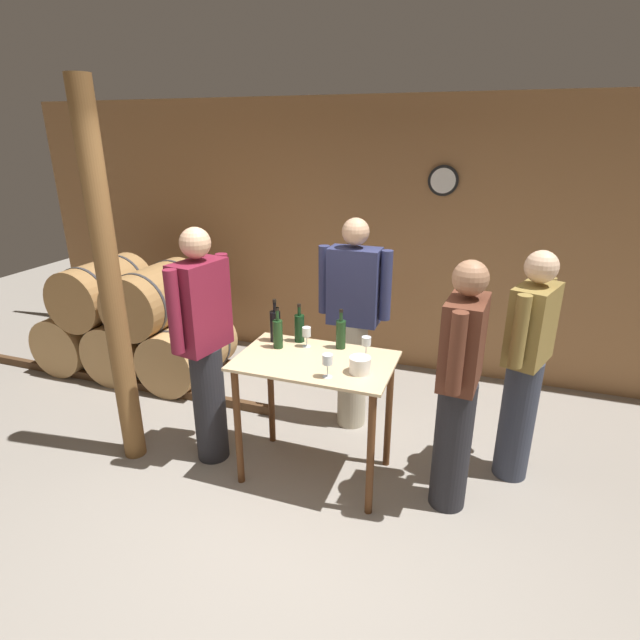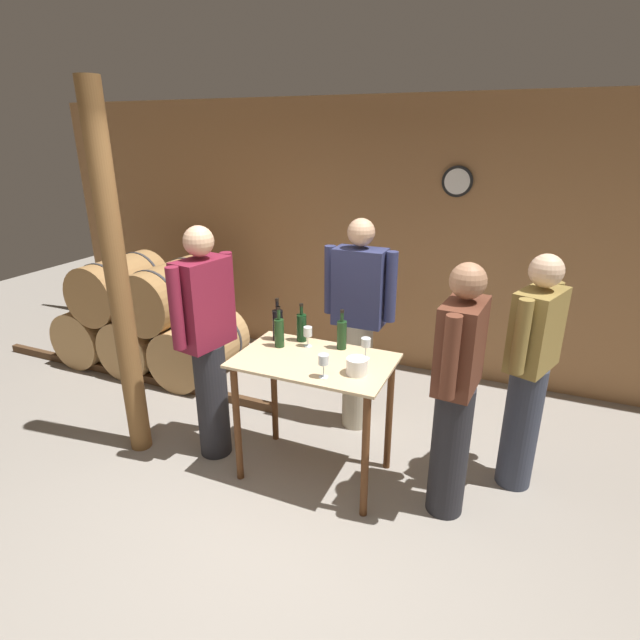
{
  "view_description": "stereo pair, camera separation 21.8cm",
  "coord_description": "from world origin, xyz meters",
  "px_view_note": "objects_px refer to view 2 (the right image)",
  "views": [
    {
      "loc": [
        1.01,
        -2.26,
        2.36
      ],
      "look_at": [
        -0.04,
        0.72,
        1.17
      ],
      "focal_mm": 28.0,
      "sensor_mm": 36.0,
      "label": 1
    },
    {
      "loc": [
        1.21,
        -2.18,
        2.36
      ],
      "look_at": [
        -0.04,
        0.72,
        1.17
      ],
      "focal_mm": 28.0,
      "sensor_mm": 36.0,
      "label": 2
    }
  ],
  "objects_px": {
    "wine_bottle_right": "(342,334)",
    "wine_glass_near_right": "(366,343)",
    "wine_bottle_left": "(279,332)",
    "ice_bucket": "(357,366)",
    "wine_glass_near_center": "(324,361)",
    "wine_glass_near_left": "(308,332)",
    "wine_bottle_far_left": "(278,324)",
    "wooden_post": "(118,285)",
    "wine_bottle_center": "(302,327)",
    "person_visitor_near_door": "(530,371)",
    "person_visitor_bearded": "(207,341)",
    "person_visitor_with_scarf": "(456,390)",
    "person_host": "(359,322)"
  },
  "relations": [
    {
      "from": "wine_bottle_right",
      "to": "wine_glass_near_right",
      "type": "height_order",
      "value": "wine_bottle_right"
    },
    {
      "from": "wine_bottle_left",
      "to": "ice_bucket",
      "type": "height_order",
      "value": "wine_bottle_left"
    },
    {
      "from": "wine_glass_near_center",
      "to": "wine_bottle_left",
      "type": "bearing_deg",
      "value": 146.29
    },
    {
      "from": "wine_bottle_right",
      "to": "ice_bucket",
      "type": "height_order",
      "value": "wine_bottle_right"
    },
    {
      "from": "wine_bottle_left",
      "to": "wine_glass_near_left",
      "type": "height_order",
      "value": "wine_bottle_left"
    },
    {
      "from": "wine_bottle_left",
      "to": "wine_glass_near_center",
      "type": "height_order",
      "value": "wine_bottle_left"
    },
    {
      "from": "wine_bottle_far_left",
      "to": "wooden_post",
      "type": "bearing_deg",
      "value": -156.16
    },
    {
      "from": "wine_glass_near_left",
      "to": "wine_bottle_center",
      "type": "bearing_deg",
      "value": 138.61
    },
    {
      "from": "wooden_post",
      "to": "wine_bottle_center",
      "type": "relative_size",
      "value": 9.32
    },
    {
      "from": "wine_bottle_far_left",
      "to": "person_visitor_near_door",
      "type": "xyz_separation_m",
      "value": [
        1.74,
        0.26,
        -0.16
      ]
    },
    {
      "from": "ice_bucket",
      "to": "wine_bottle_center",
      "type": "bearing_deg",
      "value": 147.85
    },
    {
      "from": "wine_glass_near_left",
      "to": "wine_bottle_far_left",
      "type": "bearing_deg",
      "value": 174.53
    },
    {
      "from": "person_visitor_bearded",
      "to": "person_visitor_with_scarf",
      "type": "bearing_deg",
      "value": 2.15
    },
    {
      "from": "wine_bottle_left",
      "to": "person_visitor_near_door",
      "type": "xyz_separation_m",
      "value": [
        1.67,
        0.37,
        -0.15
      ]
    },
    {
      "from": "wine_glass_near_center",
      "to": "person_visitor_near_door",
      "type": "height_order",
      "value": "person_visitor_near_door"
    },
    {
      "from": "wine_bottle_left",
      "to": "person_visitor_with_scarf",
      "type": "relative_size",
      "value": 0.18
    },
    {
      "from": "person_visitor_near_door",
      "to": "wine_bottle_far_left",
      "type": "bearing_deg",
      "value": -171.36
    },
    {
      "from": "wine_bottle_right",
      "to": "ice_bucket",
      "type": "relative_size",
      "value": 2.13
    },
    {
      "from": "wine_bottle_center",
      "to": "wine_bottle_far_left",
      "type": "bearing_deg",
      "value": -163.47
    },
    {
      "from": "wine_glass_near_right",
      "to": "wine_bottle_left",
      "type": "bearing_deg",
      "value": -175.4
    },
    {
      "from": "wine_bottle_far_left",
      "to": "wine_glass_near_center",
      "type": "bearing_deg",
      "value": -37.94
    },
    {
      "from": "ice_bucket",
      "to": "person_host",
      "type": "relative_size",
      "value": 0.08
    },
    {
      "from": "wine_bottle_left",
      "to": "person_visitor_with_scarf",
      "type": "bearing_deg",
      "value": -4.66
    },
    {
      "from": "wine_glass_near_right",
      "to": "person_visitor_near_door",
      "type": "relative_size",
      "value": 0.09
    },
    {
      "from": "ice_bucket",
      "to": "person_host",
      "type": "height_order",
      "value": "person_host"
    },
    {
      "from": "wine_glass_near_right",
      "to": "person_visitor_with_scarf",
      "type": "relative_size",
      "value": 0.09
    },
    {
      "from": "ice_bucket",
      "to": "person_visitor_bearded",
      "type": "xyz_separation_m",
      "value": [
        -1.16,
        0.02,
        -0.03
      ]
    },
    {
      "from": "person_visitor_bearded",
      "to": "person_visitor_near_door",
      "type": "xyz_separation_m",
      "value": [
        2.17,
        0.54,
        -0.06
      ]
    },
    {
      "from": "wine_glass_near_left",
      "to": "wooden_post",
      "type": "bearing_deg",
      "value": -161.45
    },
    {
      "from": "wine_glass_near_center",
      "to": "wine_glass_near_right",
      "type": "distance_m",
      "value": 0.4
    },
    {
      "from": "wine_glass_near_center",
      "to": "person_visitor_with_scarf",
      "type": "relative_size",
      "value": 0.09
    },
    {
      "from": "wine_glass_near_right",
      "to": "person_visitor_bearded",
      "type": "bearing_deg",
      "value": -169.02
    },
    {
      "from": "wine_bottle_right",
      "to": "person_visitor_with_scarf",
      "type": "xyz_separation_m",
      "value": [
        0.84,
        -0.24,
        -0.14
      ]
    },
    {
      "from": "wine_bottle_right",
      "to": "wine_glass_near_right",
      "type": "relative_size",
      "value": 1.96
    },
    {
      "from": "wine_bottle_far_left",
      "to": "ice_bucket",
      "type": "relative_size",
      "value": 2.34
    },
    {
      "from": "wine_bottle_far_left",
      "to": "person_visitor_bearded",
      "type": "xyz_separation_m",
      "value": [
        -0.44,
        -0.28,
        -0.1
      ]
    },
    {
      "from": "wine_glass_near_center",
      "to": "wine_glass_near_right",
      "type": "relative_size",
      "value": 1.04
    },
    {
      "from": "wine_bottle_far_left",
      "to": "wine_bottle_right",
      "type": "bearing_deg",
      "value": 4.1
    },
    {
      "from": "person_host",
      "to": "person_visitor_near_door",
      "type": "relative_size",
      "value": 1.05
    },
    {
      "from": "wine_glass_near_left",
      "to": "wine_glass_near_right",
      "type": "xyz_separation_m",
      "value": [
        0.44,
        -0.03,
        0.0
      ]
    },
    {
      "from": "wine_bottle_center",
      "to": "person_visitor_near_door",
      "type": "height_order",
      "value": "person_visitor_near_door"
    },
    {
      "from": "wine_glass_near_center",
      "to": "person_visitor_near_door",
      "type": "distance_m",
      "value": 1.38
    },
    {
      "from": "wine_bottle_right",
      "to": "wine_glass_near_center",
      "type": "bearing_deg",
      "value": -83.03
    },
    {
      "from": "wine_glass_near_right",
      "to": "wine_bottle_far_left",
      "type": "bearing_deg",
      "value": 175.43
    },
    {
      "from": "wooden_post",
      "to": "wine_bottle_left",
      "type": "xyz_separation_m",
      "value": [
        1.1,
        0.35,
        -0.31
      ]
    },
    {
      "from": "wine_bottle_center",
      "to": "wine_glass_near_left",
      "type": "bearing_deg",
      "value": -41.39
    },
    {
      "from": "wooden_post",
      "to": "wine_bottle_right",
      "type": "height_order",
      "value": "wooden_post"
    },
    {
      "from": "wine_glass_near_center",
      "to": "wine_bottle_right",
      "type": "bearing_deg",
      "value": 96.97
    },
    {
      "from": "person_visitor_with_scarf",
      "to": "person_host",
      "type": "bearing_deg",
      "value": 139.88
    },
    {
      "from": "wine_bottle_right",
      "to": "wine_glass_near_left",
      "type": "bearing_deg",
      "value": -165.85
    }
  ]
}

